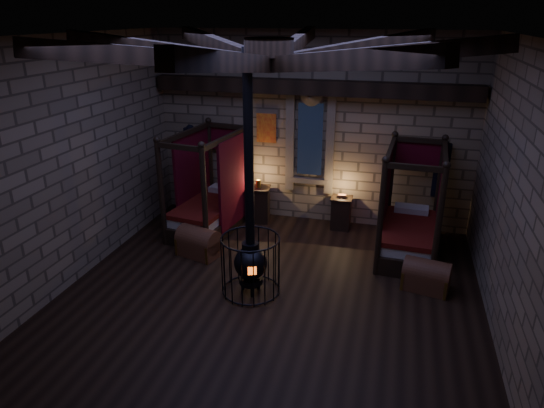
% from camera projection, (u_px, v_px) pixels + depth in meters
% --- Properties ---
extents(room, '(7.02, 7.02, 4.29)m').
position_uv_depth(room, '(270.00, 69.00, 6.96)').
color(room, black).
rests_on(room, ground).
extents(bed_left, '(1.38, 2.22, 2.18)m').
position_uv_depth(bed_left, '(211.00, 206.00, 10.67)').
color(bed_left, black).
rests_on(bed_left, ground).
extents(bed_right, '(1.19, 2.11, 2.15)m').
position_uv_depth(bed_right, '(409.00, 228.00, 9.56)').
color(bed_right, black).
rests_on(bed_right, ground).
extents(trunk_left, '(0.92, 0.72, 0.60)m').
position_uv_depth(trunk_left, '(199.00, 243.00, 9.57)').
color(trunk_left, brown).
rests_on(trunk_left, ground).
extents(trunk_right, '(0.85, 0.64, 0.57)m').
position_uv_depth(trunk_right, '(426.00, 276.00, 8.38)').
color(trunk_right, brown).
rests_on(trunk_right, ground).
extents(nightstand_left, '(0.58, 0.56, 1.00)m').
position_uv_depth(nightstand_left, '(259.00, 204.00, 11.10)').
color(nightstand_left, black).
rests_on(nightstand_left, ground).
extents(nightstand_right, '(0.46, 0.44, 0.80)m').
position_uv_depth(nightstand_right, '(341.00, 212.00, 10.74)').
color(nightstand_right, black).
rests_on(nightstand_right, ground).
extents(stove, '(1.00, 1.00, 4.05)m').
position_uv_depth(stove, '(251.00, 260.00, 8.16)').
color(stove, black).
rests_on(stove, ground).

